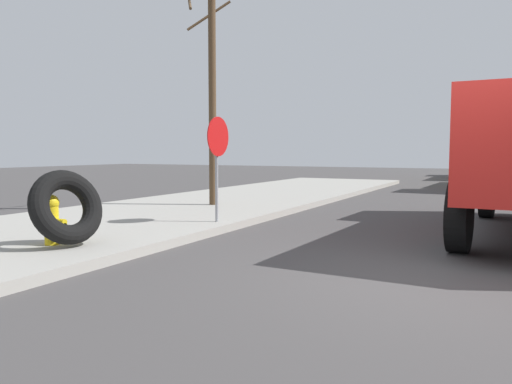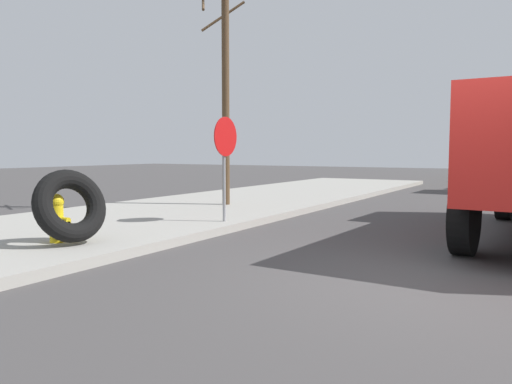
% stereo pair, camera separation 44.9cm
% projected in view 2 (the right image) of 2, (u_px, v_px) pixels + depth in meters
% --- Properties ---
extents(ground_plane, '(80.00, 80.00, 0.00)m').
position_uv_depth(ground_plane, '(433.00, 285.00, 5.76)').
color(ground_plane, '#423F3F').
extents(sidewalk_curb, '(36.00, 5.00, 0.15)m').
position_uv_depth(sidewalk_curb, '(56.00, 232.00, 9.04)').
color(sidewalk_curb, '#99968E').
rests_on(sidewalk_curb, ground).
extents(fire_hydrant, '(0.24, 0.54, 0.74)m').
position_uv_depth(fire_hydrant, '(57.00, 217.00, 7.58)').
color(fire_hydrant, yellow).
rests_on(fire_hydrant, sidewalk_curb).
extents(loose_tire, '(1.22, 0.87, 1.14)m').
position_uv_depth(loose_tire, '(70.00, 206.00, 7.42)').
color(loose_tire, black).
rests_on(loose_tire, sidewalk_curb).
extents(stop_sign, '(0.76, 0.08, 2.03)m').
position_uv_depth(stop_sign, '(225.00, 149.00, 9.76)').
color(stop_sign, gray).
rests_on(stop_sign, sidewalk_curb).
extents(bare_tree, '(1.62, 1.08, 5.91)m').
position_uv_depth(bare_tree, '(225.00, 83.00, 12.77)').
color(bare_tree, '#4C3823').
rests_on(bare_tree, sidewalk_curb).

